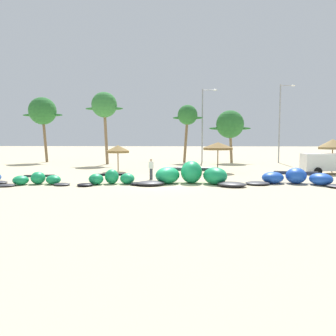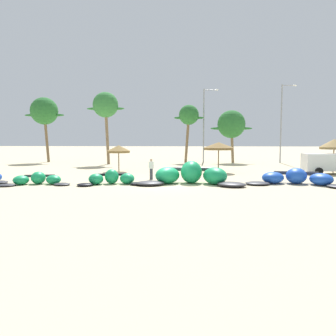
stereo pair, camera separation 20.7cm
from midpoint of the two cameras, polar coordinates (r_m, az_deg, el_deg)
The scene contains 16 objects.
ground_plane at distance 22.95m, azimuth -0.82°, elevation -2.91°, with size 260.00×260.00×0.00m, color beige.
kite_left at distance 24.86m, azimuth -21.16°, elevation -1.86°, with size 4.84×2.70×0.87m.
kite_left_of_center at distance 23.59m, azimuth -9.34°, elevation -1.80°, with size 4.77×2.68×1.03m.
kite_center at distance 23.50m, azimuth 4.20°, elevation -1.24°, with size 7.78×3.75×1.59m.
kite_right_of_center at distance 24.92m, azimuth 21.30°, elevation -1.63°, with size 7.01×4.16×1.12m.
beach_umbrella_near_van at distance 33.03m, azimuth -8.24°, elevation 3.22°, with size 2.29×2.29×2.56m.
beach_umbrella_middle at distance 31.91m, azimuth 8.81°, elevation 3.72°, with size 2.90×2.90×2.86m.
beach_umbrella_near_palms at distance 35.08m, azimuth 26.63°, elevation 3.66°, with size 2.67×2.67×3.16m.
parked_van at distance 33.39m, azimuth 26.37°, elevation 0.91°, with size 5.22×2.36×1.84m.
person_near_kites at distance 25.97m, azimuth -2.65°, elevation -0.18°, with size 0.36×0.24×1.62m.
palm_leftmost at distance 49.36m, azimuth -20.24°, elevation 9.02°, with size 5.57×3.72×8.87m.
palm_left at distance 43.14m, azimuth -10.47°, elevation 10.40°, with size 4.75×3.17×9.03m.
palm_left_of_gap at distance 46.27m, azimuth 3.70°, elevation 8.87°, with size 4.07×2.71×7.84m.
palm_center_left at distance 45.90m, azimuth 10.88°, elevation 7.29°, with size 5.58×3.72×7.02m.
lamppost_west at distance 47.05m, azimuth 6.44°, elevation 7.90°, with size 2.10×0.24×10.07m.
lamppost_west_center at distance 47.29m, azimuth 19.04°, elevation 7.82°, with size 2.00×0.24×10.36m.
Camera 2 is at (1.77, -22.67, 3.11)m, focal length 35.74 mm.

